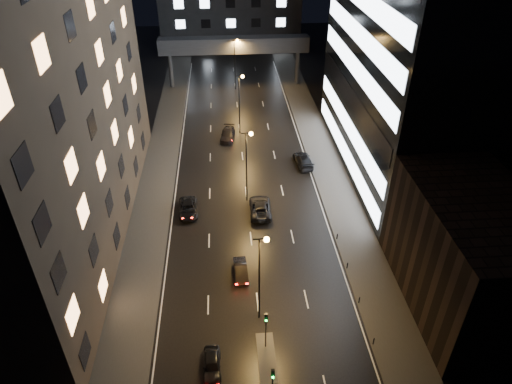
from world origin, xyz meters
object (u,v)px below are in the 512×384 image
Objects in this scene: car_away_b at (241,270)px; car_toward_b at (303,160)px; car_away_d at (228,135)px; car_toward_a at (260,207)px; car_away_c at (188,208)px; car_away_a at (212,364)px.

car_toward_b reaches higher than car_away_b.
car_away_b is 32.02m from car_away_d.
car_toward_a is at bearing 52.05° from car_toward_b.
car_away_d is at bearing 71.55° from car_away_c.
car_away_b is at bearing -81.08° from car_away_d.
car_toward_b is (11.12, -9.35, 0.04)m from car_away_d.
car_away_b is at bearing 76.14° from car_toward_a.
car_away_d is 21.18m from car_toward_a.
car_away_d is 0.95× the size of car_toward_b.
car_away_b is 24.98m from car_toward_b.
car_away_b reaches higher than car_away_a.
car_toward_b is (7.46, 11.51, 0.01)m from car_toward_a.
car_toward_b is at bearing 62.38° from car_away_b.
car_away_d is at bearing -78.66° from car_toward_a.
car_away_b is 0.79× the size of car_away_c.
car_away_b is 11.57m from car_toward_a.
car_away_a is 36.64m from car_toward_b.
car_away_d reaches higher than car_away_b.
car_away_c is at bearing 28.16° from car_toward_b.
car_toward_a is at bearing 73.63° from car_away_a.
car_away_d is at bearing 85.56° from car_away_a.
car_away_a is 23.34m from car_toward_a.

